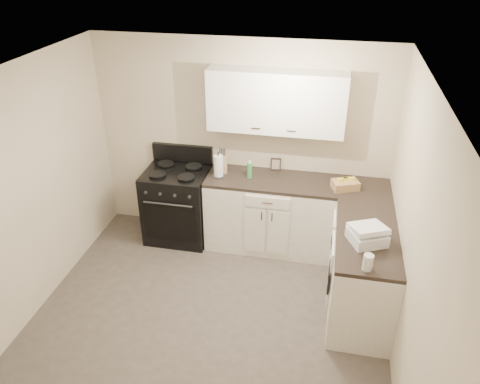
% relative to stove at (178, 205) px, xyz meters
% --- Properties ---
extents(floor, '(3.60, 3.60, 0.00)m').
position_rel_stove_xyz_m(floor, '(0.75, -1.48, -0.46)').
color(floor, '#473F38').
rests_on(floor, ground).
extents(ceiling, '(3.60, 3.60, 0.00)m').
position_rel_stove_xyz_m(ceiling, '(0.75, -1.48, 2.04)').
color(ceiling, white).
rests_on(ceiling, wall_back).
extents(wall_back, '(3.60, 0.00, 3.60)m').
position_rel_stove_xyz_m(wall_back, '(0.75, 0.32, 0.79)').
color(wall_back, beige).
rests_on(wall_back, ground).
extents(wall_right, '(0.00, 3.60, 3.60)m').
position_rel_stove_xyz_m(wall_right, '(2.55, -1.48, 0.79)').
color(wall_right, beige).
rests_on(wall_right, ground).
extents(wall_left, '(0.00, 3.60, 3.60)m').
position_rel_stove_xyz_m(wall_left, '(-1.05, -1.48, 0.79)').
color(wall_left, beige).
rests_on(wall_left, ground).
extents(base_cabinets_back, '(1.55, 0.60, 0.90)m').
position_rel_stove_xyz_m(base_cabinets_back, '(1.18, 0.02, -0.01)').
color(base_cabinets_back, beige).
rests_on(base_cabinets_back, floor).
extents(base_cabinets_right, '(0.60, 1.90, 0.90)m').
position_rel_stove_xyz_m(base_cabinets_right, '(2.25, -0.63, -0.01)').
color(base_cabinets_right, beige).
rests_on(base_cabinets_right, floor).
extents(countertop_back, '(1.55, 0.60, 0.04)m').
position_rel_stove_xyz_m(countertop_back, '(1.18, 0.02, 0.46)').
color(countertop_back, black).
rests_on(countertop_back, base_cabinets_back).
extents(countertop_right, '(0.60, 1.90, 0.04)m').
position_rel_stove_xyz_m(countertop_right, '(2.25, -0.63, 0.46)').
color(countertop_right, black).
rests_on(countertop_right, base_cabinets_right).
extents(upper_cabinets, '(1.55, 0.30, 0.70)m').
position_rel_stove_xyz_m(upper_cabinets, '(1.18, 0.18, 1.38)').
color(upper_cabinets, white).
rests_on(upper_cabinets, wall_back).
extents(stove, '(0.78, 0.67, 0.94)m').
position_rel_stove_xyz_m(stove, '(0.00, 0.00, 0.00)').
color(stove, black).
rests_on(stove, floor).
extents(knife_block, '(0.12, 0.11, 0.23)m').
position_rel_stove_xyz_m(knife_block, '(0.57, 0.08, 0.59)').
color(knife_block, tan).
rests_on(knife_block, countertop_back).
extents(paper_towel, '(0.13, 0.13, 0.27)m').
position_rel_stove_xyz_m(paper_towel, '(0.54, -0.02, 0.61)').
color(paper_towel, white).
rests_on(paper_towel, countertop_back).
extents(soap_bottle, '(0.08, 0.08, 0.19)m').
position_rel_stove_xyz_m(soap_bottle, '(0.91, 0.02, 0.57)').
color(soap_bottle, green).
rests_on(soap_bottle, countertop_back).
extents(picture_frame, '(0.13, 0.05, 0.15)m').
position_rel_stove_xyz_m(picture_frame, '(1.19, 0.28, 0.56)').
color(picture_frame, black).
rests_on(picture_frame, countertop_back).
extents(wicker_basket, '(0.34, 0.28, 0.10)m').
position_rel_stove_xyz_m(wicker_basket, '(2.03, -0.03, 0.53)').
color(wicker_basket, '#B28054').
rests_on(wicker_basket, countertop_right).
extents(countertop_grill, '(0.41, 0.40, 0.11)m').
position_rel_stove_xyz_m(countertop_grill, '(2.24, -1.06, 0.54)').
color(countertop_grill, white).
rests_on(countertop_grill, countertop_right).
extents(glass_jar, '(0.12, 0.12, 0.15)m').
position_rel_stove_xyz_m(glass_jar, '(2.23, -1.48, 0.55)').
color(glass_jar, silver).
rests_on(glass_jar, countertop_right).
extents(oven_mitt_near, '(0.02, 0.14, 0.25)m').
position_rel_stove_xyz_m(oven_mitt_near, '(1.93, -1.12, 0.01)').
color(oven_mitt_near, black).
rests_on(oven_mitt_near, base_cabinets_right).
extents(oven_mitt_far, '(0.02, 0.14, 0.23)m').
position_rel_stove_xyz_m(oven_mitt_far, '(1.93, -1.03, 0.04)').
color(oven_mitt_far, black).
rests_on(oven_mitt_far, base_cabinets_right).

